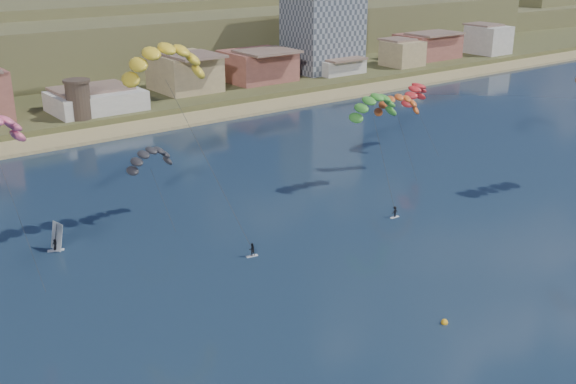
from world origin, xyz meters
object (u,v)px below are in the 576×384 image
(kitesurfer_green, at_px, (374,103))
(buoy, at_px, (444,322))
(watchtower, at_px, (78,99))
(kitesurfer_yellow, at_px, (165,57))
(windsurfer, at_px, (56,242))
(apartment_tower, at_px, (323,16))

(kitesurfer_green, height_order, buoy, kitesurfer_green)
(watchtower, xyz_separation_m, kitesurfer_yellow, (-10.50, -62.50, 17.89))
(kitesurfer_green, bearing_deg, kitesurfer_yellow, 173.74)
(kitesurfer_yellow, height_order, buoy, kitesurfer_yellow)
(kitesurfer_green, xyz_separation_m, windsurfer, (-50.63, 6.58, -12.95))
(apartment_tower, distance_m, watchtower, 82.02)
(kitesurfer_green, bearing_deg, watchtower, 109.97)
(windsurfer, height_order, buoy, windsurfer)
(apartment_tower, bearing_deg, windsurfer, -145.32)
(apartment_tower, distance_m, kitesurfer_yellow, 118.68)
(buoy, bearing_deg, kitesurfer_yellow, 104.72)
(buoy, bearing_deg, watchtower, 90.08)
(apartment_tower, relative_size, kitesurfer_yellow, 1.12)
(watchtower, distance_m, windsurfer, 65.55)
(windsurfer, bearing_deg, buoy, -58.36)
(kitesurfer_yellow, bearing_deg, watchtower, 80.46)
(windsurfer, relative_size, buoy, 5.01)
(windsurfer, distance_m, buoy, 50.90)
(apartment_tower, xyz_separation_m, buoy, (-79.85, -117.04, -17.69))
(kitesurfer_yellow, distance_m, windsurfer, 28.23)
(kitesurfer_yellow, distance_m, kitesurfer_green, 36.24)
(kitesurfer_green, relative_size, buoy, 25.12)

